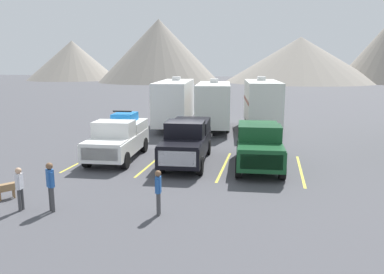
{
  "coord_description": "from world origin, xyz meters",
  "views": [
    {
      "loc": [
        4.02,
        -18.04,
        5.05
      ],
      "look_at": [
        0.0,
        1.19,
        1.2
      ],
      "focal_mm": 35.84,
      "sensor_mm": 36.0,
      "label": 1
    }
  ],
  "objects": [
    {
      "name": "dog",
      "position": [
        -5.66,
        -6.17,
        0.47
      ],
      "size": [
        0.7,
        0.84,
        0.7
      ],
      "color": "olive",
      "rests_on": "ground"
    },
    {
      "name": "person_c",
      "position": [
        -3.25,
        -6.81,
        0.99
      ],
      "size": [
        0.32,
        0.32,
        1.73
      ],
      "color": "#3F3F42",
      "rests_on": "ground"
    },
    {
      "name": "lot_stripe_b",
      "position": [
        -1.83,
        0.19,
        0.0
      ],
      "size": [
        0.12,
        5.5,
        0.01
      ],
      "primitive_type": "cube",
      "color": "gold",
      "rests_on": "ground"
    },
    {
      "name": "pickup_truck_a",
      "position": [
        -3.88,
        0.68,
        1.13
      ],
      "size": [
        2.52,
        5.4,
        2.46
      ],
      "color": "white",
      "rests_on": "ground"
    },
    {
      "name": "lot_stripe_a",
      "position": [
        -5.49,
        0.19,
        0.0
      ],
      "size": [
        0.12,
        5.5,
        0.01
      ],
      "primitive_type": "cube",
      "color": "gold",
      "rests_on": "ground"
    },
    {
      "name": "camper_trailer_b",
      "position": [
        -0.24,
        10.25,
        2.0
      ],
      "size": [
        3.16,
        7.93,
        3.8
      ],
      "color": "silver",
      "rests_on": "ground"
    },
    {
      "name": "pickup_truck_c",
      "position": [
        3.49,
        0.44,
        1.14
      ],
      "size": [
        2.52,
        5.54,
        2.17
      ],
      "color": "#144723",
      "rests_on": "ground"
    },
    {
      "name": "ground_plane",
      "position": [
        0.0,
        0.0,
        0.0
      ],
      "size": [
        240.0,
        240.0,
        0.0
      ],
      "primitive_type": "plane",
      "color": "#47474C"
    },
    {
      "name": "lot_stripe_c",
      "position": [
        1.83,
        0.19,
        0.0
      ],
      "size": [
        0.12,
        5.5,
        0.01
      ],
      "primitive_type": "cube",
      "color": "gold",
      "rests_on": "ground"
    },
    {
      "name": "pickup_truck_b",
      "position": [
        -0.13,
        0.61,
        1.14
      ],
      "size": [
        2.44,
        6.0,
        2.22
      ],
      "color": "black",
      "rests_on": "ground"
    },
    {
      "name": "camper_trailer_c",
      "position": [
        3.29,
        11.07,
        2.08
      ],
      "size": [
        3.14,
        8.13,
        3.97
      ],
      "color": "silver",
      "rests_on": "ground"
    },
    {
      "name": "camper_trailer_a",
      "position": [
        -3.38,
        10.75,
        2.06
      ],
      "size": [
        3.29,
        9.25,
        3.91
      ],
      "color": "white",
      "rests_on": "ground"
    },
    {
      "name": "person_b",
      "position": [
        0.44,
        -6.38,
        0.89
      ],
      "size": [
        0.21,
        0.34,
        1.55
      ],
      "color": "#3F3F42",
      "rests_on": "ground"
    },
    {
      "name": "person_a",
      "position": [
        -4.34,
        -6.96,
        0.88
      ],
      "size": [
        0.21,
        0.34,
        1.53
      ],
      "color": "#3F3F42",
      "rests_on": "ground"
    },
    {
      "name": "lot_stripe_d",
      "position": [
        5.49,
        0.19,
        0.0
      ],
      "size": [
        0.12,
        5.5,
        0.01
      ],
      "primitive_type": "cube",
      "color": "gold",
      "rests_on": "ground"
    },
    {
      "name": "mountain_ridge",
      "position": [
        5.74,
        83.76,
        6.88
      ],
      "size": [
        129.93,
        40.22,
        16.96
      ],
      "color": "gray",
      "rests_on": "ground"
    }
  ]
}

